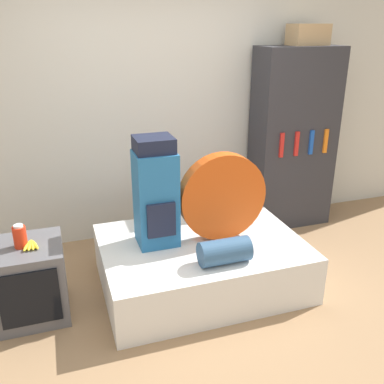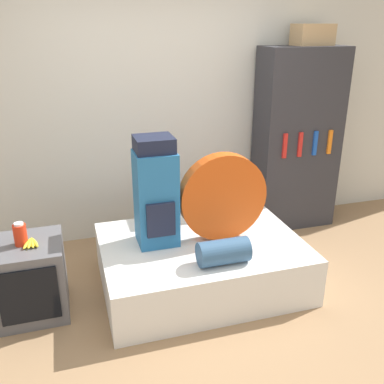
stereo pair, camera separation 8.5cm
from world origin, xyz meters
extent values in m
plane|color=#997551|center=(0.00, 0.00, 0.00)|extent=(16.00, 16.00, 0.00)
cube|color=silver|center=(0.00, 1.68, 1.30)|extent=(8.00, 0.05, 2.60)
cube|color=white|center=(0.09, 0.52, 0.21)|extent=(1.65, 1.20, 0.41)
cube|color=#23669E|center=(-0.26, 0.62, 0.80)|extent=(0.32, 0.30, 0.77)
cube|color=#191E33|center=(-0.26, 0.63, 1.24)|extent=(0.30, 0.27, 0.12)
cube|color=#191E33|center=(-0.26, 0.46, 0.68)|extent=(0.23, 0.03, 0.28)
cylinder|color=#D14C14|center=(0.28, 0.54, 0.78)|extent=(0.73, 0.12, 0.73)
cylinder|color=#33567A|center=(0.14, 0.14, 0.51)|extent=(0.39, 0.19, 0.19)
cube|color=#5B5B60|center=(-1.27, 0.54, 0.29)|extent=(0.51, 0.53, 0.59)
cube|color=black|center=(-1.27, 0.27, 0.31)|extent=(0.41, 0.02, 0.42)
cylinder|color=red|center=(-1.29, 0.53, 0.67)|extent=(0.09, 0.09, 0.16)
cylinder|color=white|center=(-1.29, 0.53, 0.76)|extent=(0.07, 0.07, 0.02)
ellipsoid|color=yellow|center=(-1.25, 0.51, 0.60)|extent=(0.08, 0.17, 0.03)
ellipsoid|color=yellow|center=(-1.23, 0.51, 0.60)|extent=(0.05, 0.17, 0.03)
ellipsoid|color=yellow|center=(-1.22, 0.51, 0.60)|extent=(0.05, 0.17, 0.03)
ellipsoid|color=yellow|center=(-1.20, 0.51, 0.60)|extent=(0.08, 0.17, 0.03)
cube|color=#2D2D33|center=(1.44, 1.40, 0.95)|extent=(0.86, 0.40, 1.90)
cube|color=red|center=(1.18, 1.19, 0.97)|extent=(0.04, 0.02, 0.25)
cube|color=red|center=(1.35, 1.19, 0.97)|extent=(0.04, 0.02, 0.25)
cube|color=#194CB2|center=(1.52, 1.19, 0.97)|extent=(0.04, 0.02, 0.25)
cube|color=orange|center=(1.69, 1.19, 0.97)|extent=(0.04, 0.02, 0.25)
cube|color=tan|center=(1.52, 1.43, 2.00)|extent=(0.37, 0.25, 0.20)
camera|label=1|loc=(-0.98, -2.46, 2.10)|focal=40.00mm
camera|label=2|loc=(-0.90, -2.49, 2.10)|focal=40.00mm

